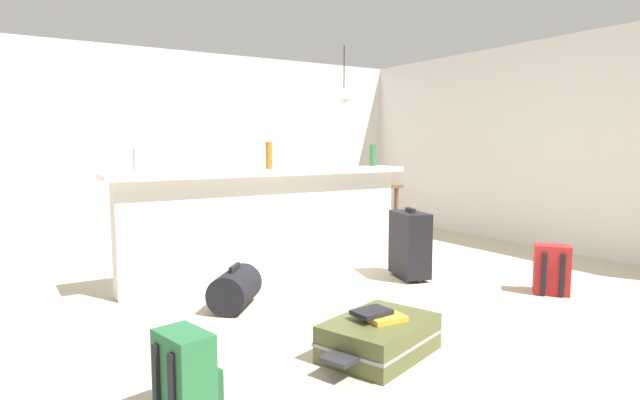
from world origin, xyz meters
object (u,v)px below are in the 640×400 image
bottle_clear (137,161)px  book_stack (379,315)px  pendant_lamp (344,94)px  backpack_green (186,377)px  suitcase_upright_black (410,244)px  bottle_amber (269,155)px  bottle_green (373,155)px  backpack_red (552,270)px  suitcase_flat_olive (379,337)px  dining_table (350,192)px  dining_chair_near_partition (377,207)px  dining_chair_far_side (329,198)px  duffel_bag_black (235,289)px

bottle_clear → book_stack: (0.91, -1.96, -0.88)m
pendant_lamp → backpack_green: (-3.17, -3.29, -1.69)m
suitcase_upright_black → bottle_amber: bearing=141.8°
bottle_green → backpack_red: bearing=-75.7°
bottle_green → bottle_clear: bearing=-176.6°
backpack_red → pendant_lamp: bearing=92.1°
backpack_red → book_stack: size_ratio=1.45×
suitcase_upright_black → book_stack: 1.89m
bottle_green → suitcase_flat_olive: size_ratio=0.26×
bottle_green → backpack_red: size_ratio=0.55×
dining_table → dining_chair_near_partition: size_ratio=1.18×
dining_chair_near_partition → suitcase_upright_black: size_ratio=1.39×
backpack_red → dining_chair_near_partition: bearing=91.7°
dining_table → suitcase_upright_black: 1.98m
dining_chair_far_side → suitcase_flat_olive: bearing=-119.2°
dining_chair_near_partition → suitcase_flat_olive: 3.24m
bottle_green → backpack_green: bearing=-141.7°
suitcase_flat_olive → backpack_red: (2.06, 0.25, 0.09)m
bottle_clear → bottle_amber: (1.25, 0.14, 0.03)m
suitcase_flat_olive → backpack_red: bearing=6.9°
backpack_red → suitcase_flat_olive: bearing=-173.1°
dining_table → suitcase_flat_olive: size_ratio=1.24×
pendant_lamp → backpack_red: pendant_lamp is taller
dining_table → suitcase_upright_black: size_ratio=1.64×
dining_table → backpack_red: size_ratio=2.62×
book_stack → dining_chair_far_side: bearing=60.7°
dining_chair_near_partition → duffel_bag_black: dining_chair_near_partition is taller
pendant_lamp → backpack_red: size_ratio=1.72×
bottle_clear → backpack_red: bottle_clear is taller
dining_table → dining_chair_far_side: (0.06, 0.59, -0.13)m
duffel_bag_black → book_stack: duffel_bag_black is taller
suitcase_flat_olive → book_stack: (-0.01, -0.00, 0.14)m
pendant_lamp → backpack_red: (0.11, -2.94, -1.69)m
bottle_clear → dining_table: size_ratio=0.19×
bottle_green → book_stack: size_ratio=0.80×
bottle_green → backpack_red: (0.47, -1.86, -0.94)m
pendant_lamp → suitcase_upright_black: bearing=-106.5°
bottle_green → dining_chair_near_partition: size_ratio=0.25×
backpack_red → backpack_green: same height
dining_chair_far_side → book_stack: (-2.08, -3.71, -0.27)m
bottle_amber → book_stack: bearing=-99.2°
bottle_clear → suitcase_upright_black: 2.53m
pendant_lamp → backpack_green: 4.87m
suitcase_upright_black → bottle_green: bearing=76.6°
bottle_green → duffel_bag_black: 2.33m
bottle_green → pendant_lamp: pendant_lamp is taller
backpack_red → bottle_amber: bearing=132.8°
bottle_green → dining_chair_near_partition: 0.86m
dining_chair_far_side → suitcase_flat_olive: size_ratio=1.04×
book_stack → dining_chair_near_partition: bearing=51.8°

